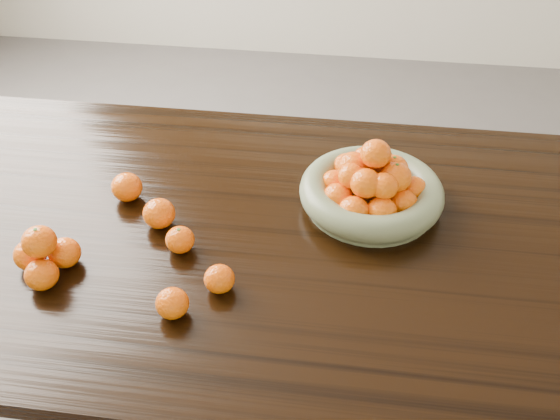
# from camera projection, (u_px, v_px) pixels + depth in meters

# --- Properties ---
(ground) EXTENTS (5.00, 5.00, 0.00)m
(ground) POSITION_uv_depth(u_px,v_px,m) (275.00, 419.00, 1.87)
(ground) COLOR #54514F
(ground) RESTS_ON ground
(dining_table) EXTENTS (2.00, 1.00, 0.75)m
(dining_table) POSITION_uv_depth(u_px,v_px,m) (273.00, 260.00, 1.45)
(dining_table) COLOR black
(dining_table) RESTS_ON ground
(fruit_bowl) EXTENTS (0.33, 0.33, 0.17)m
(fruit_bowl) POSITION_uv_depth(u_px,v_px,m) (371.00, 188.00, 1.43)
(fruit_bowl) COLOR #687052
(fruit_bowl) RESTS_ON dining_table
(orange_pyramid) EXTENTS (0.14, 0.13, 0.12)m
(orange_pyramid) POSITION_uv_depth(u_px,v_px,m) (44.00, 256.00, 1.27)
(orange_pyramid) COLOR #FF6B07
(orange_pyramid) RESTS_ON dining_table
(loose_orange_0) EXTENTS (0.06, 0.06, 0.06)m
(loose_orange_0) POSITION_uv_depth(u_px,v_px,m) (180.00, 240.00, 1.33)
(loose_orange_0) COLOR #FF6B07
(loose_orange_0) RESTS_ON dining_table
(loose_orange_1) EXTENTS (0.06, 0.06, 0.06)m
(loose_orange_1) POSITION_uv_depth(u_px,v_px,m) (172.00, 303.00, 1.19)
(loose_orange_1) COLOR #FF6B07
(loose_orange_1) RESTS_ON dining_table
(loose_orange_2) EXTENTS (0.06, 0.06, 0.06)m
(loose_orange_2) POSITION_uv_depth(u_px,v_px,m) (219.00, 279.00, 1.24)
(loose_orange_2) COLOR #FF6B07
(loose_orange_2) RESTS_ON dining_table
(loose_orange_3) EXTENTS (0.07, 0.07, 0.07)m
(loose_orange_3) POSITION_uv_depth(u_px,v_px,m) (127.00, 187.00, 1.46)
(loose_orange_3) COLOR #FF6B07
(loose_orange_3) RESTS_ON dining_table
(loose_orange_4) EXTENTS (0.07, 0.07, 0.07)m
(loose_orange_4) POSITION_uv_depth(u_px,v_px,m) (159.00, 213.00, 1.39)
(loose_orange_4) COLOR #FF6B07
(loose_orange_4) RESTS_ON dining_table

